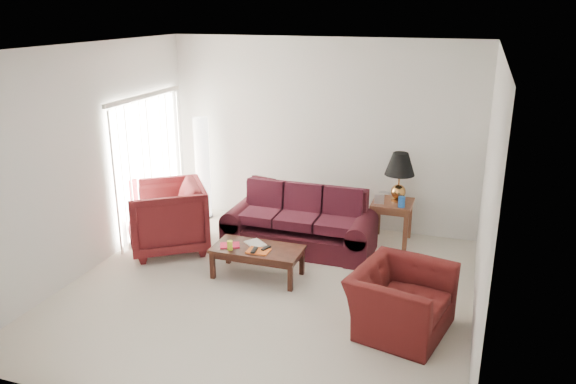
% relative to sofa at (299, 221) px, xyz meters
% --- Properties ---
extents(floor, '(5.00, 5.00, 0.00)m').
position_rel_sofa_xyz_m(floor, '(-0.00, -1.36, -0.45)').
color(floor, beige).
rests_on(floor, ground).
extents(blinds, '(0.10, 2.00, 2.16)m').
position_rel_sofa_xyz_m(blinds, '(-2.42, -0.06, 0.63)').
color(blinds, silver).
rests_on(blinds, ground).
extents(sofa, '(2.23, 1.07, 0.89)m').
position_rel_sofa_xyz_m(sofa, '(0.00, 0.00, 0.00)').
color(sofa, black).
rests_on(sofa, ground).
extents(throw_pillow, '(0.42, 0.27, 0.40)m').
position_rel_sofa_xyz_m(throw_pillow, '(-0.78, 0.52, 0.24)').
color(throw_pillow, black).
rests_on(throw_pillow, sofa).
extents(end_table, '(0.62, 0.62, 0.65)m').
position_rel_sofa_xyz_m(end_table, '(1.25, 0.71, -0.12)').
color(end_table, '#52251C').
rests_on(end_table, ground).
extents(table_lamp, '(0.53, 0.53, 0.75)m').
position_rel_sofa_xyz_m(table_lamp, '(1.31, 0.77, 0.57)').
color(table_lamp, '#BC7C3A').
rests_on(table_lamp, end_table).
extents(clock, '(0.15, 0.07, 0.14)m').
position_rel_sofa_xyz_m(clock, '(1.06, 0.57, 0.27)').
color(clock, silver).
rests_on(clock, end_table).
extents(blue_canister, '(0.11, 0.11, 0.16)m').
position_rel_sofa_xyz_m(blue_canister, '(1.40, 0.51, 0.28)').
color(blue_canister, '#184FA2').
rests_on(blue_canister, end_table).
extents(picture_frame, '(0.15, 0.18, 0.05)m').
position_rel_sofa_xyz_m(picture_frame, '(1.09, 0.86, 0.28)').
color(picture_frame, '#B5B4B9').
rests_on(picture_frame, end_table).
extents(floor_lamp, '(0.37, 0.37, 1.74)m').
position_rel_sofa_xyz_m(floor_lamp, '(-1.94, 0.75, 0.42)').
color(floor_lamp, white).
rests_on(floor_lamp, ground).
extents(armchair_left, '(1.52, 1.52, 1.00)m').
position_rel_sofa_xyz_m(armchair_left, '(-1.84, -0.62, 0.06)').
color(armchair_left, '#471012').
rests_on(armchair_left, ground).
extents(armchair_right, '(1.18, 1.29, 0.71)m').
position_rel_sofa_xyz_m(armchair_right, '(1.72, -1.72, -0.09)').
color(armchair_right, '#3E0E0E').
rests_on(armchair_right, ground).
extents(coffee_table, '(1.29, 0.88, 0.41)m').
position_rel_sofa_xyz_m(coffee_table, '(-0.25, -1.03, -0.24)').
color(coffee_table, black).
rests_on(coffee_table, ground).
extents(magazine_red, '(0.31, 0.28, 0.01)m').
position_rel_sofa_xyz_m(magazine_red, '(-0.62, -1.09, -0.03)').
color(magazine_red, red).
rests_on(magazine_red, coffee_table).
extents(magazine_white, '(0.34, 0.33, 0.02)m').
position_rel_sofa_xyz_m(magazine_white, '(-0.33, -0.92, -0.03)').
color(magazine_white, beige).
rests_on(magazine_white, coffee_table).
extents(magazine_orange, '(0.29, 0.22, 0.02)m').
position_rel_sofa_xyz_m(magazine_orange, '(-0.20, -1.14, -0.02)').
color(magazine_orange, '#BB4C16').
rests_on(magazine_orange, coffee_table).
extents(remote_a, '(0.07, 0.19, 0.02)m').
position_rel_sofa_xyz_m(remote_a, '(-0.24, -1.17, -0.00)').
color(remote_a, black).
rests_on(remote_a, coffee_table).
extents(remote_b, '(0.09, 0.16, 0.02)m').
position_rel_sofa_xyz_m(remote_b, '(-0.12, -1.06, -0.01)').
color(remote_b, black).
rests_on(remote_b, coffee_table).
extents(yellow_glass, '(0.09, 0.09, 0.12)m').
position_rel_sofa_xyz_m(yellow_glass, '(-0.57, -1.20, 0.03)').
color(yellow_glass, '#CBD22E').
rests_on(yellow_glass, coffee_table).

